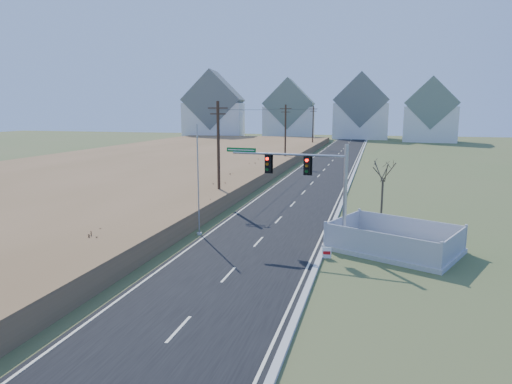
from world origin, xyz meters
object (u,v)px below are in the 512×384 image
at_px(traffic_signal_mast, 315,182).
at_px(fence_enclosure, 394,246).
at_px(open_sign, 327,253).
at_px(flagpole, 198,192).
at_px(bare_tree, 383,170).

distance_m(traffic_signal_mast, fence_enclosure, 5.98).
relative_size(open_sign, flagpole, 0.09).
distance_m(fence_enclosure, flagpole, 12.77).
bearing_deg(fence_enclosure, open_sign, -123.07).
bearing_deg(bare_tree, traffic_signal_mast, -122.53).
bearing_deg(open_sign, bare_tree, 59.37).
height_order(open_sign, flagpole, flagpole).
xyz_separation_m(traffic_signal_mast, open_sign, (1.05, -2.39, -3.61)).
bearing_deg(bare_tree, flagpole, -153.30).
bearing_deg(bare_tree, fence_enclosure, -83.50).
height_order(traffic_signal_mast, fence_enclosure, traffic_signal_mast).
height_order(traffic_signal_mast, open_sign, traffic_signal_mast).
distance_m(fence_enclosure, bare_tree, 7.36).
bearing_deg(flagpole, traffic_signal_mast, -2.89).
xyz_separation_m(traffic_signal_mast, fence_enclosure, (4.74, 0.01, -3.65)).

